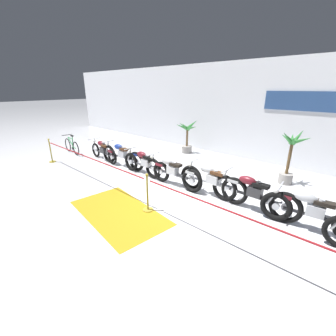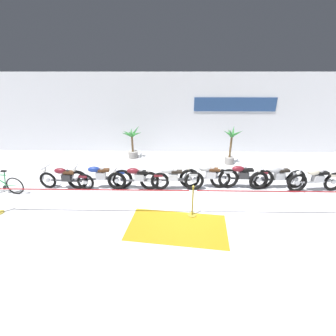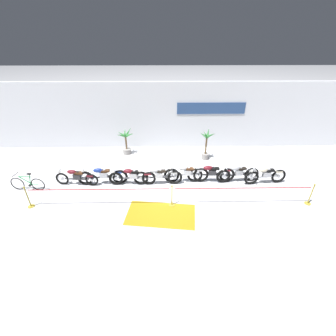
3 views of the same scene
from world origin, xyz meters
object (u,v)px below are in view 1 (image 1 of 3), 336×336
motorcycle_silver_3 (171,171)px  potted_palm_left_of_row (290,158)px  motorcycle_maroon_0 (103,150)px  potted_palm_right_of_row (187,137)px  floor_banner (119,212)px  motorcycle_silver_6 (312,212)px  motorcycle_blue_1 (122,155)px  stanchion_far_left (112,170)px  motorcycle_maroon_2 (145,164)px  bicycle (72,146)px  motorcycle_silver_4 (211,181)px  motorcycle_maroon_5 (252,194)px  stanchion_mid_left (148,198)px

motorcycle_silver_3 → potted_palm_left_of_row: potted_palm_left_of_row is taller
motorcycle_maroon_0 → potted_palm_right_of_row: size_ratio=1.27×
floor_banner → motorcycle_silver_6: bearing=39.3°
motorcycle_blue_1 → potted_palm_right_of_row: 3.55m
motorcycle_maroon_0 → stanchion_far_left: stanchion_far_left is taller
motorcycle_maroon_2 → potted_palm_right_of_row: size_ratio=1.38×
motorcycle_silver_3 → bicycle: bearing=-176.2°
motorcycle_silver_4 → potted_palm_left_of_row: potted_palm_left_of_row is taller
potted_palm_left_of_row → motorcycle_maroon_2: bearing=-146.3°
motorcycle_silver_3 → potted_palm_right_of_row: 4.07m
motorcycle_blue_1 → bicycle: size_ratio=1.47×
motorcycle_silver_3 → motorcycle_silver_4: bearing=7.3°
floor_banner → motorcycle_maroon_5: bearing=51.4°
motorcycle_silver_3 → motorcycle_silver_6: bearing=2.5°
floor_banner → stanchion_mid_left: bearing=58.4°
motorcycle_blue_1 → motorcycle_maroon_5: 5.42m
motorcycle_maroon_0 → stanchion_mid_left: bearing=-19.6°
motorcycle_silver_6 → bicycle: motorcycle_silver_6 is taller
motorcycle_maroon_2 → stanchion_mid_left: 2.55m
motorcycle_maroon_2 → motorcycle_maroon_5: motorcycle_maroon_5 is taller
motorcycle_maroon_0 → motorcycle_silver_6: bearing=1.3°
motorcycle_maroon_2 → potted_palm_left_of_row: (4.09, 2.73, 0.45)m
motorcycle_maroon_0 → motorcycle_maroon_2: (2.75, -0.00, -0.00)m
stanchion_far_left → potted_palm_left_of_row: bearing=49.9°
motorcycle_maroon_5 → stanchion_far_left: stanchion_far_left is taller
motorcycle_silver_3 → stanchion_far_left: (-0.88, -1.68, 0.28)m
motorcycle_maroon_2 → motorcycle_silver_3: (1.27, 0.01, 0.01)m
motorcycle_blue_1 → motorcycle_maroon_2: 1.47m
motorcycle_silver_3 → bicycle: motorcycle_silver_3 is taller
potted_palm_right_of_row → stanchion_far_left: size_ratio=0.14×
motorcycle_maroon_0 → motorcycle_blue_1: motorcycle_blue_1 is taller
motorcycle_maroon_0 → motorcycle_maroon_2: 2.75m
motorcycle_maroon_2 → motorcycle_silver_6: bearing=2.0°
motorcycle_silver_6 → stanchion_far_left: bearing=-159.4°
motorcycle_maroon_2 → motorcycle_silver_4: motorcycle_silver_4 is taller
motorcycle_maroon_5 → stanchion_mid_left: (-2.03, -1.86, -0.13)m
motorcycle_blue_1 → potted_palm_right_of_row: size_ratio=1.45×
motorcycle_maroon_5 → bicycle: (-8.91, -0.59, -0.12)m
motorcycle_blue_1 → bicycle: bearing=-172.7°
motorcycle_blue_1 → potted_palm_right_of_row: potted_palm_right_of_row is taller
motorcycle_silver_3 → potted_palm_right_of_row: (-2.05, 3.51, 0.33)m
motorcycle_maroon_0 → motorcycle_silver_4: size_ratio=0.95×
motorcycle_maroon_2 → potted_palm_left_of_row: size_ratio=1.25×
motorcycle_silver_4 → stanchion_far_left: bearing=-141.1°
stanchion_mid_left → motorcycle_maroon_5: bearing=42.5°
bicycle → floor_banner: size_ratio=0.59×
motorcycle_silver_4 → stanchion_mid_left: stanchion_mid_left is taller
motorcycle_silver_3 → bicycle: size_ratio=1.45×
stanchion_mid_left → floor_banner: stanchion_mid_left is taller
stanchion_mid_left → floor_banner: bearing=-128.5°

